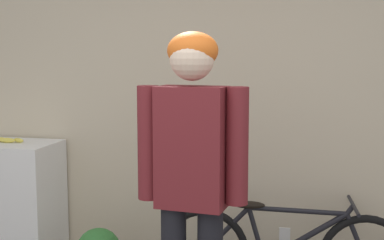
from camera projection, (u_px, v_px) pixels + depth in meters
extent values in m
cube|color=beige|center=(213.00, 105.00, 3.96)|extent=(8.00, 0.06, 2.60)
cube|color=white|center=(285.00, 236.00, 3.93)|extent=(0.08, 0.01, 0.12)
cube|color=white|center=(10.00, 208.00, 4.10)|extent=(0.72, 0.49, 1.01)
cube|color=maroon|center=(192.00, 147.00, 2.82)|extent=(0.38, 0.24, 0.65)
cylinder|color=maroon|center=(148.00, 143.00, 2.87)|extent=(0.12, 0.12, 0.62)
cylinder|color=maroon|center=(237.00, 146.00, 2.77)|extent=(0.12, 0.12, 0.62)
sphere|color=beige|center=(192.00, 58.00, 2.77)|extent=(0.23, 0.23, 0.23)
ellipsoid|color=orange|center=(193.00, 51.00, 2.78)|extent=(0.27, 0.25, 0.20)
cylinder|color=black|center=(226.00, 230.00, 3.69)|extent=(0.33, 0.06, 0.35)
cylinder|color=black|center=(256.00, 234.00, 3.66)|extent=(0.14, 0.04, 0.38)
cylinder|color=black|center=(305.00, 238.00, 3.62)|extent=(0.57, 0.08, 0.39)
cylinder|color=black|center=(297.00, 211.00, 3.60)|extent=(0.65, 0.08, 0.05)
cylinder|color=black|center=(356.00, 237.00, 3.56)|extent=(0.16, 0.05, 0.32)
cylinder|color=black|center=(350.00, 210.00, 3.55)|extent=(0.07, 0.04, 0.08)
cylinder|color=black|center=(353.00, 205.00, 3.54)|extent=(0.06, 0.46, 0.02)
ellipsoid|color=black|center=(249.00, 205.00, 3.65)|extent=(0.23, 0.10, 0.05)
ellipsoid|color=#EAD64C|center=(7.00, 140.00, 4.03)|extent=(0.13, 0.04, 0.04)
ellipsoid|color=#EAD64C|center=(19.00, 140.00, 4.03)|extent=(0.12, 0.08, 0.03)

